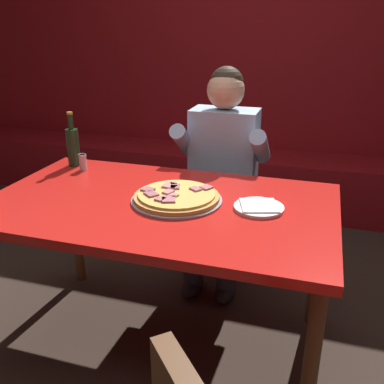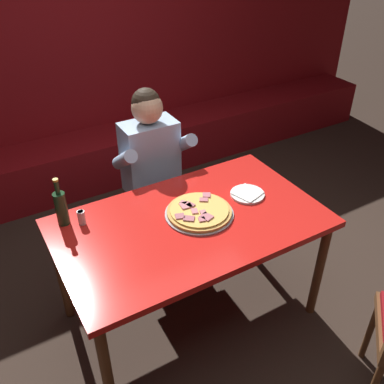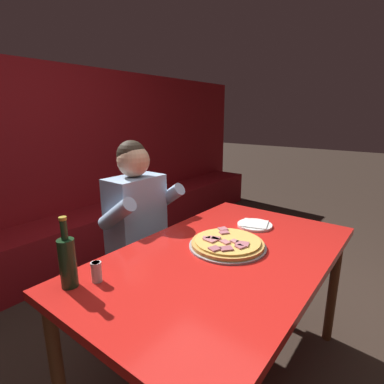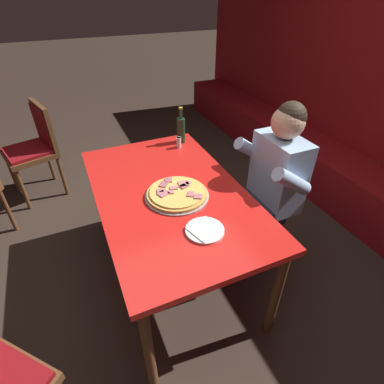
% 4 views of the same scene
% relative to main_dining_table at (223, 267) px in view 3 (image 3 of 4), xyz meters
% --- Properties ---
extents(ground_plane, '(24.00, 24.00, 0.00)m').
position_rel_main_dining_table_xyz_m(ground_plane, '(0.00, 0.00, -0.69)').
color(ground_plane, '#33261E').
extents(booth_wall_panel, '(6.80, 0.16, 1.90)m').
position_rel_main_dining_table_xyz_m(booth_wall_panel, '(0.00, 2.18, 0.26)').
color(booth_wall_panel, maroon).
rests_on(booth_wall_panel, ground_plane).
extents(booth_bench, '(6.46, 0.48, 0.46)m').
position_rel_main_dining_table_xyz_m(booth_bench, '(0.00, 1.86, -0.46)').
color(booth_bench, maroon).
rests_on(booth_bench, ground_plane).
extents(main_dining_table, '(1.51, 0.90, 0.77)m').
position_rel_main_dining_table_xyz_m(main_dining_table, '(0.00, 0.00, 0.00)').
color(main_dining_table, brown).
rests_on(main_dining_table, ground_plane).
extents(pizza, '(0.40, 0.40, 0.05)m').
position_rel_main_dining_table_xyz_m(pizza, '(0.07, 0.02, 0.09)').
color(pizza, '#9E9EA3').
rests_on(pizza, main_dining_table).
extents(plate_white_paper, '(0.21, 0.21, 0.02)m').
position_rel_main_dining_table_xyz_m(plate_white_paper, '(0.43, 0.04, 0.08)').
color(plate_white_paper, white).
rests_on(plate_white_paper, main_dining_table).
extents(beer_bottle, '(0.07, 0.07, 0.29)m').
position_rel_main_dining_table_xyz_m(beer_bottle, '(-0.62, 0.34, 0.19)').
color(beer_bottle, '#19381E').
rests_on(beer_bottle, main_dining_table).
extents(shaker_red_pepper_flakes, '(0.04, 0.04, 0.09)m').
position_rel_main_dining_table_xyz_m(shaker_red_pepper_flakes, '(-0.53, 0.28, 0.11)').
color(shaker_red_pepper_flakes, silver).
rests_on(shaker_red_pepper_flakes, main_dining_table).
extents(shaker_black_pepper, '(0.04, 0.04, 0.09)m').
position_rel_main_dining_table_xyz_m(shaker_black_pepper, '(-0.54, 0.28, 0.11)').
color(shaker_black_pepper, silver).
rests_on(shaker_black_pepper, main_dining_table).
extents(diner_seated_blue_shirt, '(0.53, 0.53, 1.27)m').
position_rel_main_dining_table_xyz_m(diner_seated_blue_shirt, '(0.11, 0.67, 0.01)').
color(diner_seated_blue_shirt, black).
rests_on(diner_seated_blue_shirt, ground_plane).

